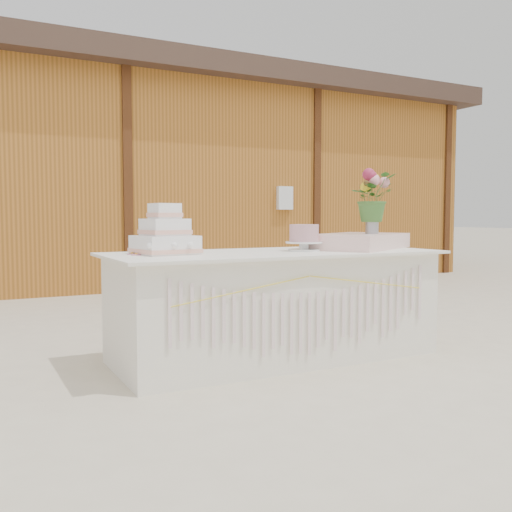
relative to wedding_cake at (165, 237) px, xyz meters
The scene contains 9 objects.
ground 1.19m from the wedding_cake, ahead, with size 80.00×80.00×0.00m, color beige.
barn 5.99m from the wedding_cake, 82.48° to the left, with size 12.60×4.60×3.30m.
cake_table 0.94m from the wedding_cake, ahead, with size 2.40×1.00×0.77m.
wedding_cake is the anchor object (origin of this frame).
pink_cake_stand 1.01m from the wedding_cake, ahead, with size 0.27×0.27×0.19m.
satin_runner 1.56m from the wedding_cake, ahead, with size 0.92×0.53×0.12m, color #FFD8CD.
flower_vase 1.68m from the wedding_cake, ahead, with size 0.10×0.10×0.14m, color #ADACB1.
bouquet 1.71m from the wedding_cake, ahead, with size 0.34×0.30×0.38m, color #396A2A.
loose_flowers 0.29m from the wedding_cake, 164.02° to the right, with size 0.12×0.30×0.02m, color pink, non-canonical shape.
Camera 1 is at (-2.01, -3.55, 1.02)m, focal length 40.00 mm.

